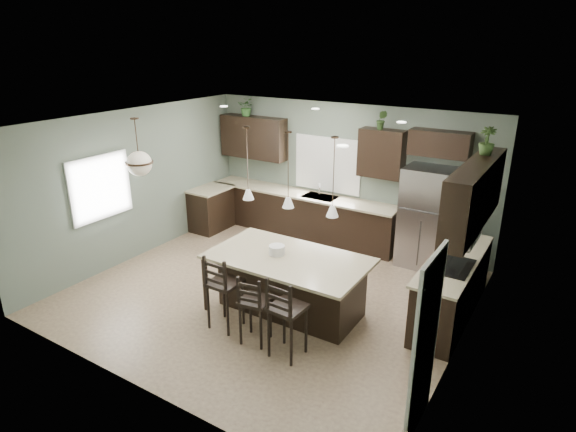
# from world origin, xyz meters

# --- Properties ---
(ground) EXTENTS (6.00, 6.00, 0.00)m
(ground) POSITION_xyz_m (0.00, 0.00, 0.00)
(ground) COLOR #9E8466
(ground) RESTS_ON ground
(pantry_door) EXTENTS (0.04, 0.82, 2.04)m
(pantry_door) POSITION_xyz_m (2.98, -1.55, 1.02)
(pantry_door) COLOR white
(pantry_door) RESTS_ON ground
(window_back) EXTENTS (1.35, 0.02, 1.00)m
(window_back) POSITION_xyz_m (-0.40, 2.73, 1.55)
(window_back) COLOR white
(window_back) RESTS_ON room_shell
(window_left) EXTENTS (0.02, 1.10, 1.00)m
(window_left) POSITION_xyz_m (-2.98, -0.80, 1.55)
(window_left) COLOR white
(window_left) RESTS_ON room_shell
(left_return_cabs) EXTENTS (0.60, 0.90, 0.90)m
(left_return_cabs) POSITION_xyz_m (-2.70, 1.70, 0.45)
(left_return_cabs) COLOR black
(left_return_cabs) RESTS_ON ground
(left_return_countertop) EXTENTS (0.66, 0.96, 0.04)m
(left_return_countertop) POSITION_xyz_m (-2.68, 1.70, 0.92)
(left_return_countertop) COLOR beige
(left_return_countertop) RESTS_ON left_return_cabs
(back_lower_cabs) EXTENTS (4.20, 0.60, 0.90)m
(back_lower_cabs) POSITION_xyz_m (-0.85, 2.45, 0.45)
(back_lower_cabs) COLOR black
(back_lower_cabs) RESTS_ON ground
(back_countertop) EXTENTS (4.20, 0.66, 0.04)m
(back_countertop) POSITION_xyz_m (-0.85, 2.43, 0.92)
(back_countertop) COLOR beige
(back_countertop) RESTS_ON back_lower_cabs
(sink_inset) EXTENTS (0.70, 0.45, 0.01)m
(sink_inset) POSITION_xyz_m (-0.40, 2.43, 0.94)
(sink_inset) COLOR gray
(sink_inset) RESTS_ON back_countertop
(faucet) EXTENTS (0.02, 0.02, 0.28)m
(faucet) POSITION_xyz_m (-0.40, 2.40, 1.08)
(faucet) COLOR silver
(faucet) RESTS_ON back_countertop
(back_upper_left) EXTENTS (1.55, 0.34, 0.90)m
(back_upper_left) POSITION_xyz_m (-2.15, 2.58, 1.95)
(back_upper_left) COLOR black
(back_upper_left) RESTS_ON room_shell
(back_upper_right) EXTENTS (0.85, 0.34, 0.90)m
(back_upper_right) POSITION_xyz_m (0.80, 2.58, 1.95)
(back_upper_right) COLOR black
(back_upper_right) RESTS_ON room_shell
(fridge_header) EXTENTS (1.05, 0.34, 0.45)m
(fridge_header) POSITION_xyz_m (1.85, 2.58, 2.25)
(fridge_header) COLOR black
(fridge_header) RESTS_ON room_shell
(right_lower_cabs) EXTENTS (0.60, 2.35, 0.90)m
(right_lower_cabs) POSITION_xyz_m (2.70, 0.87, 0.45)
(right_lower_cabs) COLOR black
(right_lower_cabs) RESTS_ON ground
(right_countertop) EXTENTS (0.66, 2.35, 0.04)m
(right_countertop) POSITION_xyz_m (2.68, 0.87, 0.92)
(right_countertop) COLOR beige
(right_countertop) RESTS_ON right_lower_cabs
(cooktop) EXTENTS (0.58, 0.75, 0.02)m
(cooktop) POSITION_xyz_m (2.68, 0.60, 0.94)
(cooktop) COLOR black
(cooktop) RESTS_ON right_countertop
(wall_oven_front) EXTENTS (0.01, 0.72, 0.60)m
(wall_oven_front) POSITION_xyz_m (2.40, 0.60, 0.45)
(wall_oven_front) COLOR gray
(wall_oven_front) RESTS_ON right_lower_cabs
(right_upper_cabs) EXTENTS (0.34, 2.35, 0.90)m
(right_upper_cabs) POSITION_xyz_m (2.83, 0.87, 1.95)
(right_upper_cabs) COLOR black
(right_upper_cabs) RESTS_ON room_shell
(microwave) EXTENTS (0.40, 0.75, 0.40)m
(microwave) POSITION_xyz_m (2.78, 0.60, 1.55)
(microwave) COLOR gray
(microwave) RESTS_ON right_upper_cabs
(refrigerator) EXTENTS (0.90, 0.74, 1.85)m
(refrigerator) POSITION_xyz_m (1.81, 2.42, 0.93)
(refrigerator) COLOR #93929A
(refrigerator) RESTS_ON ground
(kitchen_island) EXTENTS (2.37, 1.35, 0.92)m
(kitchen_island) POSITION_xyz_m (0.57, -0.35, 0.46)
(kitchen_island) COLOR black
(kitchen_island) RESTS_ON ground
(serving_dish) EXTENTS (0.24, 0.24, 0.14)m
(serving_dish) POSITION_xyz_m (0.37, -0.35, 0.99)
(serving_dish) COLOR silver
(serving_dish) RESTS_ON kitchen_island
(bar_stool_left) EXTENTS (0.43, 0.43, 1.17)m
(bar_stool_left) POSITION_xyz_m (0.02, -1.16, 0.58)
(bar_stool_left) COLOR black
(bar_stool_left) RESTS_ON ground
(bar_stool_center) EXTENTS (0.45, 0.45, 1.05)m
(bar_stool_center) POSITION_xyz_m (0.59, -1.23, 0.52)
(bar_stool_center) COLOR black
(bar_stool_center) RESTS_ON ground
(bar_stool_right) EXTENTS (0.45, 0.45, 1.17)m
(bar_stool_right) POSITION_xyz_m (1.13, -1.26, 0.58)
(bar_stool_right) COLOR black
(bar_stool_right) RESTS_ON ground
(pendant_left) EXTENTS (0.17, 0.17, 1.10)m
(pendant_left) POSITION_xyz_m (-0.13, -0.35, 2.25)
(pendant_left) COLOR white
(pendant_left) RESTS_ON room_shell
(pendant_center) EXTENTS (0.17, 0.17, 1.10)m
(pendant_center) POSITION_xyz_m (0.57, -0.35, 2.25)
(pendant_center) COLOR silver
(pendant_center) RESTS_ON room_shell
(pendant_right) EXTENTS (0.17, 0.17, 1.10)m
(pendant_right) POSITION_xyz_m (1.27, -0.34, 2.25)
(pendant_right) COLOR silver
(pendant_right) RESTS_ON room_shell
(chandelier) EXTENTS (0.45, 0.45, 0.95)m
(chandelier) POSITION_xyz_m (-2.11, -0.63, 2.32)
(chandelier) COLOR beige
(chandelier) RESTS_ON room_shell
(plant_back_left) EXTENTS (0.44, 0.41, 0.39)m
(plant_back_left) POSITION_xyz_m (-2.29, 2.55, 2.59)
(plant_back_left) COLOR #2F5927
(plant_back_left) RESTS_ON back_upper_left
(plant_back_right) EXTENTS (0.20, 0.17, 0.35)m
(plant_back_right) POSITION_xyz_m (0.77, 2.55, 2.57)
(plant_back_right) COLOR #2F4C21
(plant_back_right) RESTS_ON back_upper_right
(plant_right_wall) EXTENTS (0.22, 0.22, 0.40)m
(plant_right_wall) POSITION_xyz_m (2.80, 1.40, 2.60)
(plant_right_wall) COLOR #365424
(plant_right_wall) RESTS_ON right_upper_cabs
(room_shell) EXTENTS (6.00, 6.00, 6.00)m
(room_shell) POSITION_xyz_m (0.00, 0.00, 1.70)
(room_shell) COLOR slate
(room_shell) RESTS_ON ground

